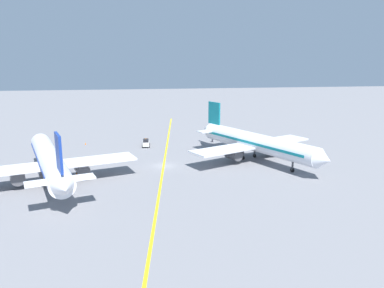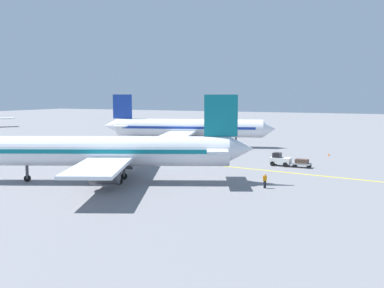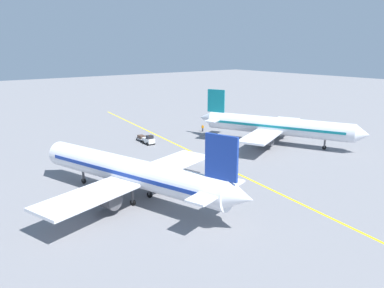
{
  "view_description": "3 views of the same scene",
  "coord_description": "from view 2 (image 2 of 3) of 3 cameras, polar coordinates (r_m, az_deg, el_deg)",
  "views": [
    {
      "loc": [
        6.15,
        69.21,
        19.82
      ],
      "look_at": [
        -5.03,
        3.05,
        4.82
      ],
      "focal_mm": 35.0,
      "sensor_mm": 36.0,
      "label": 1
    },
    {
      "loc": [
        -62.84,
        -33.41,
        10.62
      ],
      "look_at": [
        -4.07,
        -5.49,
        3.41
      ],
      "focal_mm": 42.0,
      "sensor_mm": 36.0,
      "label": 2
    },
    {
      "loc": [
        41.48,
        48.46,
        19.64
      ],
      "look_at": [
        4.25,
        0.11,
        3.78
      ],
      "focal_mm": 35.0,
      "sensor_mm": 36.0,
      "label": 3
    }
  ],
  "objects": [
    {
      "name": "airplane_adjacent_stand",
      "position": [
        91.77,
        -0.66,
        2.0
      ],
      "size": [
        28.29,
        34.8,
        10.6
      ],
      "color": "white",
      "rests_on": "ground"
    },
    {
      "name": "ground_plane",
      "position": [
        71.96,
        -2.56,
        -2.17
      ],
      "size": [
        400.0,
        400.0,
        0.0
      ],
      "primitive_type": "plane",
      "color": "slate"
    },
    {
      "name": "apron_yellow_centreline",
      "position": [
        71.96,
        -2.56,
        -2.17
      ],
      "size": [
        16.85,
        118.92,
        0.01
      ],
      "primitive_type": "cube",
      "rotation": [
        0.0,
        0.0,
        -0.14
      ],
      "color": "yellow",
      "rests_on": "ground"
    },
    {
      "name": "baggage_tug_white",
      "position": [
        68.17,
        11.1,
        -1.99
      ],
      "size": [
        1.89,
        3.07,
        2.11
      ],
      "color": "white",
      "rests_on": "ground"
    },
    {
      "name": "airplane_at_gate",
      "position": [
        55.2,
        -10.55,
        -0.98
      ],
      "size": [
        27.66,
        33.61,
        10.6
      ],
      "color": "silver",
      "rests_on": "ground"
    },
    {
      "name": "traffic_cone_near_nose",
      "position": [
        87.16,
        0.69,
        -0.49
      ],
      "size": [
        0.32,
        0.32,
        0.55
      ],
      "primitive_type": "cone",
      "color": "orange",
      "rests_on": "ground"
    },
    {
      "name": "baggage_cart_trailing",
      "position": [
        67.3,
        13.78,
        -2.28
      ],
      "size": [
        1.53,
        2.67,
        1.24
      ],
      "color": "gray",
      "rests_on": "ground"
    },
    {
      "name": "traffic_cone_mid_apron",
      "position": [
        81.18,
        16.99,
        -1.28
      ],
      "size": [
        0.32,
        0.32,
        0.55
      ],
      "primitive_type": "cone",
      "color": "orange",
      "rests_on": "ground"
    },
    {
      "name": "ground_crew_worker",
      "position": [
        51.78,
        9.24,
        -4.57
      ],
      "size": [
        0.51,
        0.37,
        1.68
      ],
      "color": "#23232D",
      "rests_on": "ground"
    }
  ]
}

